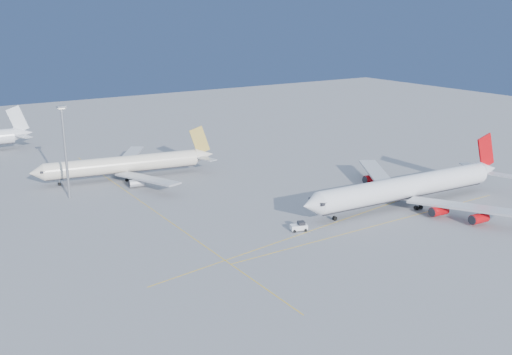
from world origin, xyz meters
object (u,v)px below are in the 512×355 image
at_px(airliner_virgin, 410,187).
at_px(light_mast, 65,145).
at_px(airliner_etihad, 127,164).
at_px(pushback_tug, 299,226).

distance_m(airliner_virgin, light_mast, 99.31).
bearing_deg(light_mast, airliner_virgin, -36.61).
height_order(airliner_etihad, pushback_tug, airliner_etihad).
height_order(airliner_etihad, light_mast, light_mast).
distance_m(airliner_etihad, pushback_tug, 71.40).
bearing_deg(light_mast, pushback_tug, -54.74).
bearing_deg(light_mast, airliner_etihad, 26.01).
distance_m(pushback_tug, light_mast, 72.60).
bearing_deg(airliner_virgin, pushback_tug, -177.65).
bearing_deg(pushback_tug, airliner_etihad, 124.04).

